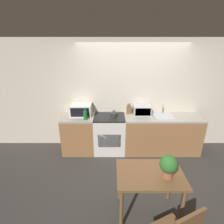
{
  "coord_description": "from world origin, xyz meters",
  "views": [
    {
      "loc": [
        -0.46,
        -2.99,
        2.47
      ],
      "look_at": [
        -0.45,
        0.62,
        1.05
      ],
      "focal_mm": 28.0,
      "sensor_mm": 36.0,
      "label": 1
    }
  ],
  "objects_px": {
    "stove_range": "(109,134)",
    "bottle": "(85,115)",
    "toaster_oven": "(142,110)",
    "dining_table": "(149,179)",
    "microwave": "(81,110)",
    "kettle": "(114,114)"
  },
  "relations": [
    {
      "from": "stove_range",
      "to": "bottle",
      "type": "bearing_deg",
      "value": -161.34
    },
    {
      "from": "bottle",
      "to": "toaster_oven",
      "type": "xyz_separation_m",
      "value": [
        1.29,
        0.31,
        0.01
      ]
    },
    {
      "from": "stove_range",
      "to": "dining_table",
      "type": "bearing_deg",
      "value": -70.81
    },
    {
      "from": "microwave",
      "to": "bottle",
      "type": "relative_size",
      "value": 1.73
    },
    {
      "from": "stove_range",
      "to": "toaster_oven",
      "type": "bearing_deg",
      "value": 10.08
    },
    {
      "from": "dining_table",
      "to": "microwave",
      "type": "bearing_deg",
      "value": 124.67
    },
    {
      "from": "bottle",
      "to": "microwave",
      "type": "bearing_deg",
      "value": 115.89
    },
    {
      "from": "toaster_oven",
      "to": "kettle",
      "type": "bearing_deg",
      "value": -168.34
    },
    {
      "from": "bottle",
      "to": "dining_table",
      "type": "height_order",
      "value": "bottle"
    },
    {
      "from": "stove_range",
      "to": "kettle",
      "type": "relative_size",
      "value": 5.45
    },
    {
      "from": "stove_range",
      "to": "kettle",
      "type": "bearing_deg",
      "value": -0.32
    },
    {
      "from": "kettle",
      "to": "microwave",
      "type": "relative_size",
      "value": 0.35
    },
    {
      "from": "stove_range",
      "to": "kettle",
      "type": "distance_m",
      "value": 0.53
    },
    {
      "from": "microwave",
      "to": "toaster_oven",
      "type": "relative_size",
      "value": 1.19
    },
    {
      "from": "stove_range",
      "to": "microwave",
      "type": "distance_m",
      "value": 0.89
    },
    {
      "from": "microwave",
      "to": "dining_table",
      "type": "bearing_deg",
      "value": -55.33
    },
    {
      "from": "toaster_oven",
      "to": "dining_table",
      "type": "relative_size",
      "value": 0.42
    },
    {
      "from": "kettle",
      "to": "dining_table",
      "type": "distance_m",
      "value": 1.82
    },
    {
      "from": "microwave",
      "to": "dining_table",
      "type": "relative_size",
      "value": 0.5
    },
    {
      "from": "stove_range",
      "to": "bottle",
      "type": "relative_size",
      "value": 3.26
    },
    {
      "from": "kettle",
      "to": "bottle",
      "type": "xyz_separation_m",
      "value": [
        -0.63,
        -0.18,
        0.04
      ]
    },
    {
      "from": "kettle",
      "to": "stove_range",
      "type": "bearing_deg",
      "value": 179.68
    }
  ]
}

